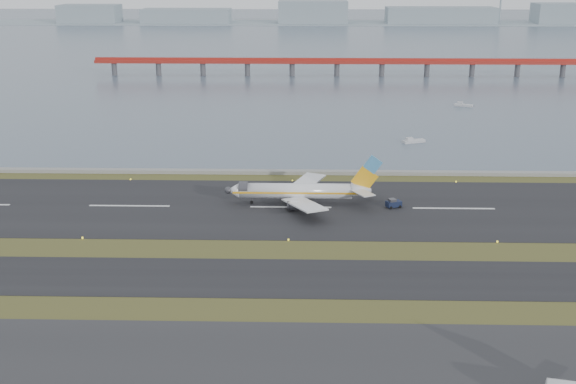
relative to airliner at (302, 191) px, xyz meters
The scene contains 11 objects.
ground 32.88m from the airliner, 94.68° to the right, with size 1000.00×1000.00×0.00m, color #314217.
taxiway_strip 44.80m from the airliner, 93.42° to the right, with size 1000.00×18.00×0.10m, color black.
runway_strip 5.04m from the airliner, 135.87° to the right, with size 1000.00×45.00×0.10m, color black.
seawall 27.70m from the airliner, 95.55° to the left, with size 1000.00×2.50×1.00m, color gray.
bay_water 427.44m from the airliner, 90.36° to the left, with size 1400.00×800.00×1.30m, color #485767.
red_pier 218.14m from the airliner, 85.44° to the left, with size 260.00×5.00×10.20m.
far_shoreline 587.52m from the airliner, 88.93° to the left, with size 1400.00×80.00×60.50m.
airliner is the anchor object (origin of this frame).
pushback_tug 22.83m from the airliner, ahead, with size 4.13×3.22×2.33m.
workboat_near 75.93m from the airliner, 60.81° to the left, with size 8.11×5.21×1.89m.
workboat_far 148.30m from the airliner, 63.03° to the left, with size 7.89×5.19×1.84m.
Camera 1 is at (3.57, -138.25, 57.14)m, focal length 45.00 mm.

